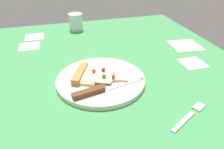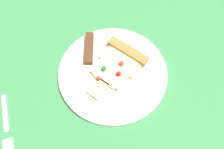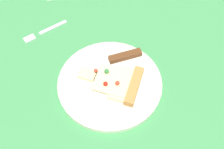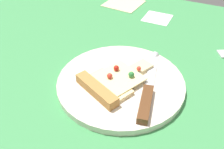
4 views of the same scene
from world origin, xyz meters
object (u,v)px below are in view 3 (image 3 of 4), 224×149
at_px(plate, 110,83).
at_px(fork, 43,32).
at_px(pizza_slice, 119,82).
at_px(knife, 111,60).

height_order(plate, fork, plate).
bearing_deg(pizza_slice, fork, 66.97).
bearing_deg(knife, plate, 159.85).
bearing_deg(plate, knife, -98.25).
bearing_deg(pizza_slice, knife, 33.60).
bearing_deg(fork, plate, -167.83).
xyz_separation_m(plate, pizza_slice, (-0.02, 0.01, 0.02)).
height_order(knife, fork, knife).
xyz_separation_m(plate, fork, (0.19, -0.23, -0.00)).
distance_m(pizza_slice, fork, 0.32).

